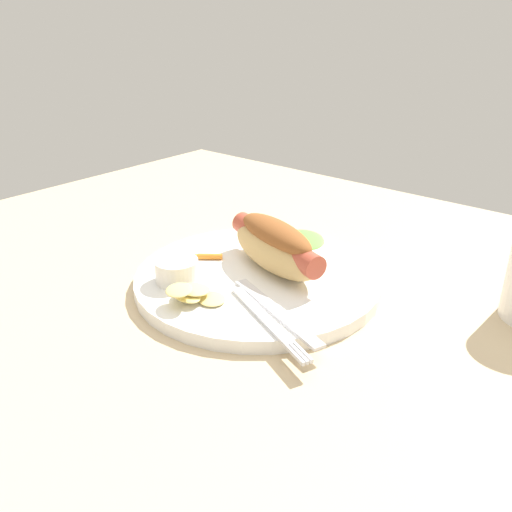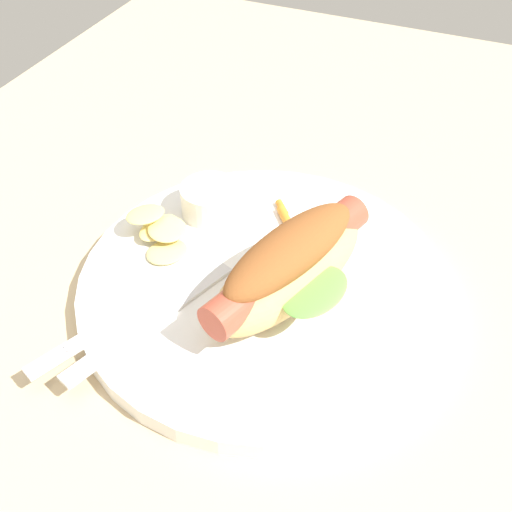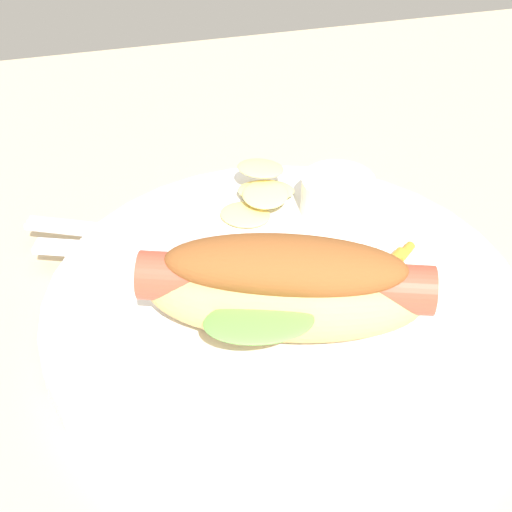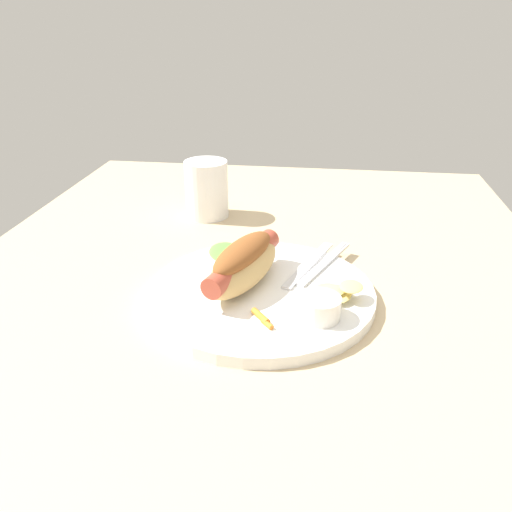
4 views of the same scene
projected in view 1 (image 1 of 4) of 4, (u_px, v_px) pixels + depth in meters
The scene contains 8 objects.
ground_plane at pixel (284, 293), 65.90cm from camera, with size 120.00×90.00×1.80cm, color tan.
plate at pixel (258, 279), 65.88cm from camera, with size 30.37×30.37×1.60cm, color white.
hot_dog at pixel (276, 245), 65.42cm from camera, with size 17.24×10.82×6.26cm.
sauce_ramekin at pixel (177, 271), 63.00cm from camera, with size 5.20×5.20×2.76cm, color white.
fork at pixel (267, 320), 55.02cm from camera, with size 14.96×7.49×0.40cm.
knife at pixel (276, 311), 56.78cm from camera, with size 15.99×1.40×0.36cm, color silver.
chips_pile at pixel (194, 294), 58.58cm from camera, with size 6.67×7.38×2.39cm.
carrot_garnish at pixel (206, 256), 69.05cm from camera, with size 3.87×3.14×0.79cm.
Camera 1 is at (34.37, -46.73, 30.91)cm, focal length 37.06 mm.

